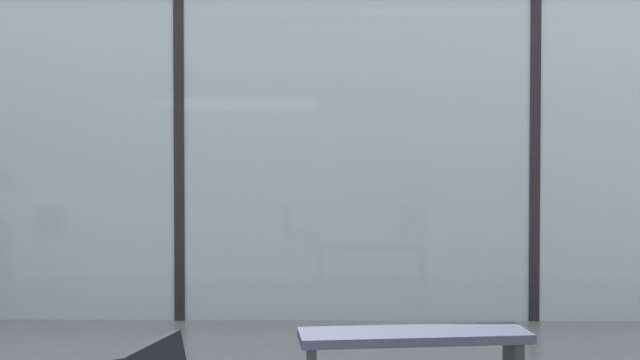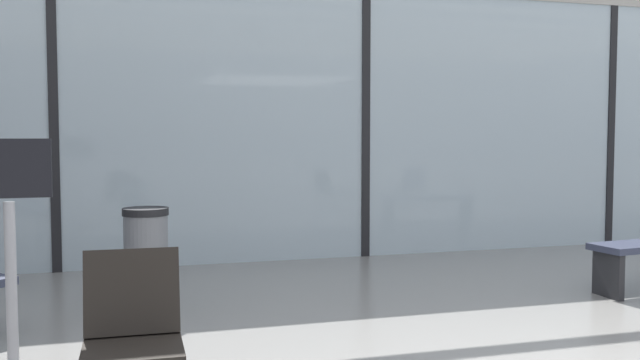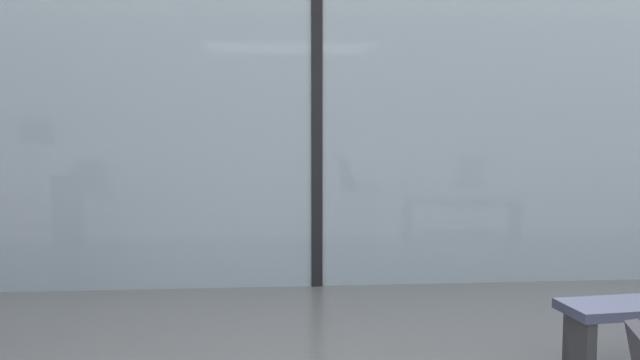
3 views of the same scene
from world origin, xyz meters
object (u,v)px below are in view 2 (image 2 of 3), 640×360
lounge_chair_2 (133,328)px  parked_airplane (327,110)px  info_sign (11,279)px  trash_bin (146,259)px

lounge_chair_2 → parked_airplane: bearing=69.4°
info_sign → trash_bin: bearing=66.8°
parked_airplane → trash_bin: parked_airplane is taller
lounge_chair_2 → trash_bin: size_ratio=1.01×
trash_bin → info_sign: bearing=-113.2°
lounge_chair_2 → trash_bin: lounge_chair_2 is taller
lounge_chair_2 → info_sign: info_sign is taller
trash_bin → parked_airplane: bearing=63.5°
trash_bin → lounge_chair_2: bearing=-94.0°
lounge_chair_2 → trash_bin: 2.33m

